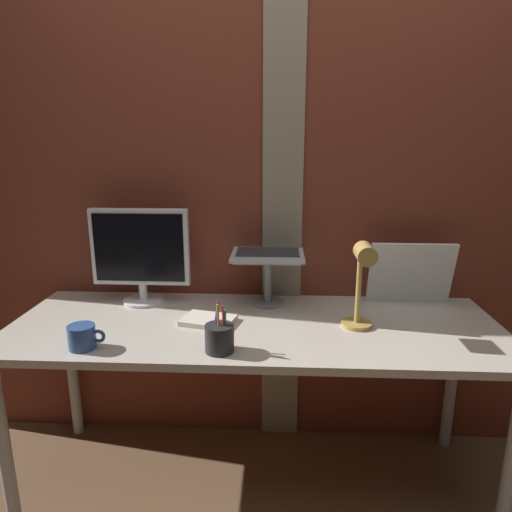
{
  "coord_description": "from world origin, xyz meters",
  "views": [
    {
      "loc": [
        -0.02,
        -1.65,
        1.44
      ],
      "look_at": [
        -0.11,
        0.13,
        0.98
      ],
      "focal_mm": 32.09,
      "sensor_mm": 36.0,
      "label": 1
    }
  ],
  "objects_px": {
    "whiteboard_panel": "(411,274)",
    "coffee_mug": "(82,337)",
    "monitor": "(140,251)",
    "desk_lamp": "(362,277)",
    "pen_cup": "(220,338)",
    "laptop": "(268,240)"
  },
  "relations": [
    {
      "from": "whiteboard_panel",
      "to": "desk_lamp",
      "type": "xyz_separation_m",
      "value": [
        -0.27,
        -0.31,
        0.08
      ]
    },
    {
      "from": "desk_lamp",
      "to": "coffee_mug",
      "type": "distance_m",
      "value": 1.02
    },
    {
      "from": "monitor",
      "to": "laptop",
      "type": "distance_m",
      "value": 0.56
    },
    {
      "from": "monitor",
      "to": "coffee_mug",
      "type": "bearing_deg",
      "value": -99.2
    },
    {
      "from": "coffee_mug",
      "to": "pen_cup",
      "type": "bearing_deg",
      "value": 0.03
    },
    {
      "from": "monitor",
      "to": "desk_lamp",
      "type": "bearing_deg",
      "value": -16.97
    },
    {
      "from": "pen_cup",
      "to": "coffee_mug",
      "type": "relative_size",
      "value": 1.34
    },
    {
      "from": "pen_cup",
      "to": "coffee_mug",
      "type": "distance_m",
      "value": 0.48
    },
    {
      "from": "whiteboard_panel",
      "to": "coffee_mug",
      "type": "bearing_deg",
      "value": -158.11
    },
    {
      "from": "laptop",
      "to": "coffee_mug",
      "type": "xyz_separation_m",
      "value": [
        -0.63,
        -0.53,
        -0.23
      ]
    },
    {
      "from": "desk_lamp",
      "to": "laptop",
      "type": "bearing_deg",
      "value": 135.71
    },
    {
      "from": "laptop",
      "to": "pen_cup",
      "type": "bearing_deg",
      "value": -105.78
    },
    {
      "from": "desk_lamp",
      "to": "pen_cup",
      "type": "distance_m",
      "value": 0.56
    },
    {
      "from": "pen_cup",
      "to": "coffee_mug",
      "type": "bearing_deg",
      "value": -179.97
    },
    {
      "from": "desk_lamp",
      "to": "coffee_mug",
      "type": "xyz_separation_m",
      "value": [
        -0.98,
        -0.19,
        -0.17
      ]
    },
    {
      "from": "laptop",
      "to": "pen_cup",
      "type": "relative_size",
      "value": 1.76
    },
    {
      "from": "laptop",
      "to": "whiteboard_panel",
      "type": "height_order",
      "value": "laptop"
    },
    {
      "from": "desk_lamp",
      "to": "pen_cup",
      "type": "relative_size",
      "value": 1.99
    },
    {
      "from": "coffee_mug",
      "to": "laptop",
      "type": "bearing_deg",
      "value": 40.34
    },
    {
      "from": "monitor",
      "to": "whiteboard_panel",
      "type": "bearing_deg",
      "value": 1.72
    },
    {
      "from": "monitor",
      "to": "desk_lamp",
      "type": "relative_size",
      "value": 1.22
    },
    {
      "from": "desk_lamp",
      "to": "coffee_mug",
      "type": "relative_size",
      "value": 2.67
    }
  ]
}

